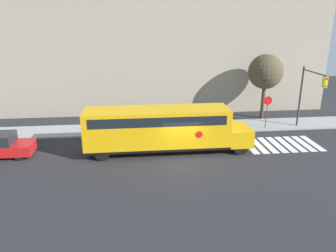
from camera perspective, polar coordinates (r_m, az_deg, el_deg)
ground_plane at (r=21.84m, az=2.54°, el=-5.93°), size 60.00×60.00×0.00m
sidewalk_strip at (r=27.82m, az=0.55°, el=-0.31°), size 44.00×3.00×0.15m
building_backdrop at (r=32.98m, az=-0.76°, el=12.57°), size 32.00×4.00×11.30m
crosswalk_stripes at (r=25.83m, az=19.12°, el=-3.03°), size 5.40×3.20×0.01m
school_bus at (r=22.54m, az=-1.11°, el=-0.24°), size 11.47×2.57×3.11m
stop_sign at (r=28.21m, az=16.88°, el=3.04°), size 0.72×0.10×2.88m
traffic_light at (r=28.53m, az=23.27°, el=5.75°), size 0.28×3.46×5.22m
tree_near_sidewalk at (r=31.14m, az=16.62°, el=9.00°), size 3.12×3.12×5.91m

